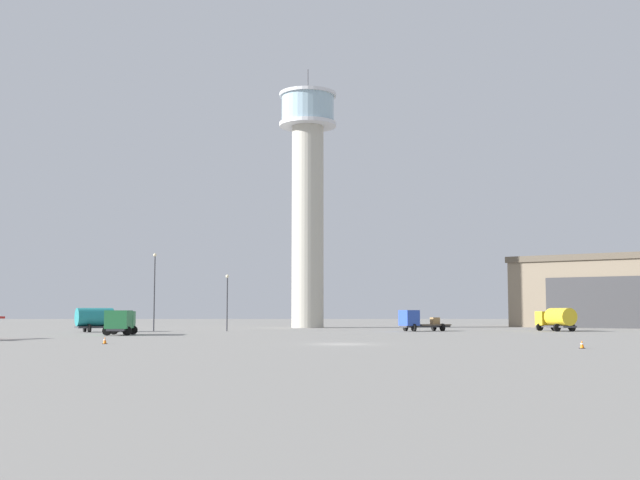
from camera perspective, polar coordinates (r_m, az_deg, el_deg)
The scene contains 11 objects.
ground_plane at distance 65.37m, azimuth 1.54°, elevation -7.39°, with size 400.00×400.00×0.00m, color gray.
control_tower at distance 129.26m, azimuth -0.88°, elevation 3.73°, with size 9.20×9.20×41.81m.
hangar at distance 140.39m, azimuth 19.89°, elevation -3.46°, with size 33.97×31.27×11.60m.
truck_fuel_tanker_teal at distance 106.31m, azimuth -15.21°, elevation -5.41°, with size 6.98×5.40×3.04m.
truck_box_green at distance 91.93m, azimuth -13.98°, elevation -5.58°, with size 3.34×5.93×2.72m.
truck_fuel_tanker_yellow at distance 110.76m, azimuth 16.42°, elevation -5.35°, with size 4.35×6.50×3.04m.
truck_flatbed_blue at distance 106.81m, azimuth 6.90°, elevation -5.72°, with size 7.11×4.85×2.76m.
light_post_west at distance 108.60m, azimuth -11.66°, elevation -3.18°, with size 0.44×0.44×10.27m.
light_post_east at distance 107.21m, azimuth -6.60°, elevation -4.02°, with size 0.44×0.44×7.46m.
traffic_cone_near_left at distance 67.85m, azimuth -15.00°, elevation -6.88°, with size 0.36×0.36×0.60m.
traffic_cone_near_right at distance 60.67m, azimuth 18.08°, elevation -7.05°, with size 0.36×0.36×0.59m.
Camera 1 is at (-2.70, -65.26, 2.68)m, focal length 45.15 mm.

